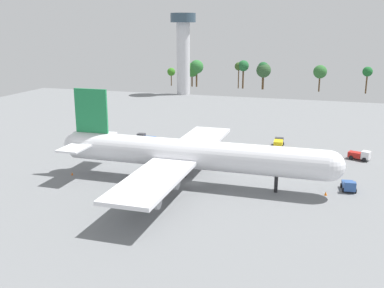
# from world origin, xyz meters

# --- Properties ---
(ground_plane) EXTENTS (232.56, 232.56, 0.00)m
(ground_plane) POSITION_xyz_m (0.00, 0.00, 0.00)
(ground_plane) COLOR slate
(cargo_airplane) EXTENTS (58.14, 54.01, 18.42)m
(cargo_airplane) POSITION_xyz_m (-0.29, 0.00, 6.06)
(cargo_airplane) COLOR silver
(cargo_airplane) RESTS_ON ground_plane
(fuel_truck) EXTENTS (2.99, 4.40, 2.20)m
(fuel_truck) POSITION_xyz_m (30.34, 4.91, 1.06)
(fuel_truck) COLOR #2D5193
(fuel_truck) RESTS_ON ground_plane
(pushback_tractor) EXTENTS (2.80, 5.25, 1.91)m
(pushback_tractor) POSITION_xyz_m (13.42, 34.73, 1.07)
(pushback_tractor) COLOR #333338
(pushback_tractor) RESTS_ON ground_plane
(baggage_tug) EXTENTS (5.30, 3.69, 2.35)m
(baggage_tug) POSITION_xyz_m (33.49, 27.56, 1.21)
(baggage_tug) COLOR silver
(baggage_tug) RESTS_ON ground_plane
(catering_truck) EXTENTS (5.17, 2.44, 2.19)m
(catering_truck) POSITION_xyz_m (-22.44, 28.95, 1.11)
(catering_truck) COLOR #333338
(catering_truck) RESTS_ON ground_plane
(safety_cone_nose) EXTENTS (0.53, 0.53, 0.76)m
(safety_cone_nose) POSITION_xyz_m (26.16, 1.06, 0.38)
(safety_cone_nose) COLOR orange
(safety_cone_nose) RESTS_ON ground_plane
(safety_cone_tail) EXTENTS (0.45, 0.45, 0.64)m
(safety_cone_tail) POSITION_xyz_m (-26.16, -2.62, 0.32)
(safety_cone_tail) COLOR orange
(safety_cone_tail) RESTS_ON ground_plane
(control_tower) EXTENTS (11.47, 11.47, 36.64)m
(control_tower) POSITION_xyz_m (-40.26, 116.99, 21.99)
(control_tower) COLOR silver
(control_tower) RESTS_ON ground_plane
(tree_line_backdrop) EXTENTS (102.09, 7.35, 14.29)m
(tree_line_backdrop) POSITION_xyz_m (-17.72, 144.15, 9.73)
(tree_line_backdrop) COLOR #51381E
(tree_line_backdrop) RESTS_ON ground_plane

